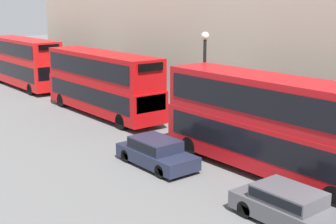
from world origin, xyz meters
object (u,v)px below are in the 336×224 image
at_px(bus_second_in_queue, 102,81).
at_px(car_hatchback, 156,152).
at_px(car_dark_sedan, 289,206).
at_px(pedestrian, 282,137).
at_px(bus_third_in_queue, 24,61).
at_px(bus_leading, 270,121).

height_order(bus_second_in_queue, car_hatchback, bus_second_in_queue).
distance_m(car_dark_sedan, pedestrian, 8.28).
xyz_separation_m(car_hatchback, pedestrian, (6.36, -2.45, 0.12)).
bearing_deg(bus_third_in_queue, bus_leading, -90.00).
distance_m(car_hatchback, pedestrian, 6.81).
relative_size(bus_leading, car_hatchback, 2.65).
xyz_separation_m(car_dark_sedan, pedestrian, (6.36, 5.31, 0.13)).
height_order(bus_second_in_queue, car_dark_sedan, bus_second_in_queue).
bearing_deg(car_dark_sedan, bus_third_in_queue, 83.99).
distance_m(bus_third_in_queue, pedestrian, 27.21).
xyz_separation_m(bus_third_in_queue, pedestrian, (2.96, -27.00, -1.62)).
distance_m(bus_leading, car_hatchback, 5.53).
bearing_deg(car_hatchback, bus_second_in_queue, 72.28).
bearing_deg(car_hatchback, car_dark_sedan, -90.00).
bearing_deg(bus_leading, bus_second_in_queue, 90.00).
relative_size(bus_second_in_queue, bus_third_in_queue, 1.01).
distance_m(bus_third_in_queue, car_dark_sedan, 32.53).
height_order(car_hatchback, pedestrian, pedestrian).
distance_m(bus_leading, bus_second_in_queue, 14.64).
bearing_deg(car_hatchback, bus_leading, -49.61).
bearing_deg(bus_second_in_queue, bus_leading, -90.00).
relative_size(bus_third_in_queue, car_dark_sedan, 2.62).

